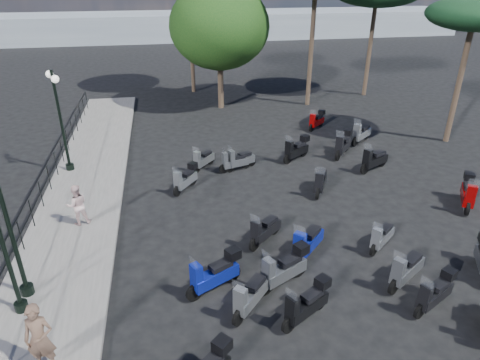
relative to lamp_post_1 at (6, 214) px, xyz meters
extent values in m
plane|color=black|center=(7.16, 1.43, -2.66)|extent=(120.00, 120.00, 0.00)
cube|color=#64615F|center=(0.66, 4.43, -2.59)|extent=(3.00, 30.00, 0.15)
cylinder|color=black|center=(-0.64, 0.81, -1.96)|extent=(0.04, 0.04, 1.10)
cylinder|color=black|center=(-0.64, 2.18, -1.96)|extent=(0.04, 0.04, 1.10)
cylinder|color=black|center=(-0.64, 3.55, -1.96)|extent=(0.04, 0.04, 1.10)
cylinder|color=black|center=(-0.64, 4.92, -1.96)|extent=(0.04, 0.04, 1.10)
cylinder|color=black|center=(-0.64, 6.28, -1.96)|extent=(0.04, 0.04, 1.10)
cylinder|color=black|center=(-0.64, 7.65, -1.96)|extent=(0.04, 0.04, 1.10)
cylinder|color=black|center=(-0.64, 9.02, -1.96)|extent=(0.04, 0.04, 1.10)
cylinder|color=black|center=(-0.64, 10.39, -1.96)|extent=(0.04, 0.04, 1.10)
cylinder|color=black|center=(-0.64, 11.76, -1.96)|extent=(0.04, 0.04, 1.10)
cylinder|color=black|center=(-0.64, 13.13, -1.96)|extent=(0.04, 0.04, 1.10)
cylinder|color=black|center=(-0.64, 14.50, -1.96)|extent=(0.04, 0.04, 1.10)
cylinder|color=black|center=(-0.64, 15.86, -1.96)|extent=(0.04, 0.04, 1.10)
cylinder|color=black|center=(-0.64, 17.23, -1.96)|extent=(0.04, 0.04, 1.10)
cube|color=black|center=(-0.64, 4.23, -1.43)|extent=(0.04, 26.00, 0.04)
cube|color=black|center=(-0.64, 4.23, -1.96)|extent=(0.04, 26.00, 0.04)
cylinder|color=black|center=(0.01, -0.63, -2.39)|extent=(0.33, 0.33, 0.25)
cylinder|color=black|center=(0.01, -0.63, -0.43)|extent=(0.11, 0.11, 4.17)
cylinder|color=black|center=(0.00, 0.00, -2.38)|extent=(0.35, 0.35, 0.26)
cylinder|color=black|center=(0.00, 0.00, -0.31)|extent=(0.12, 0.12, 4.41)
cylinder|color=black|center=(-0.22, 8.11, -2.38)|extent=(0.35, 0.35, 0.26)
cylinder|color=black|center=(-0.22, 8.11, -0.35)|extent=(0.12, 0.12, 4.34)
cylinder|color=black|center=(-0.22, 8.11, 1.66)|extent=(0.42, 0.91, 0.04)
sphere|color=white|center=(-0.41, 8.56, 1.55)|extent=(0.30, 0.30, 0.30)
sphere|color=white|center=(-0.02, 7.67, 1.55)|extent=(0.30, 0.30, 0.30)
imported|color=brown|center=(1.04, -2.62, -1.64)|extent=(0.68, 0.49, 1.75)
imported|color=beige|center=(0.88, 3.45, -1.78)|extent=(0.84, 0.73, 1.47)
cylinder|color=black|center=(5.48, -1.98, -2.42)|extent=(0.40, 0.44, 0.49)
cylinder|color=black|center=(6.29, -1.06, -2.42)|extent=(0.40, 0.44, 0.49)
cube|color=gray|center=(5.92, -1.48, -2.23)|extent=(1.15, 1.23, 0.35)
cube|color=black|center=(6.03, -1.35, -1.94)|extent=(0.64, 0.67, 0.14)
cube|color=gray|center=(5.53, -1.92, -1.94)|extent=(0.38, 0.37, 0.72)
plane|color=white|center=(5.49, -1.97, -1.48)|extent=(0.35, 0.32, 0.38)
cylinder|color=black|center=(4.46, -0.90, -2.41)|extent=(0.50, 0.34, 0.51)
cylinder|color=black|center=(5.60, -0.30, -2.41)|extent=(0.50, 0.34, 0.51)
cube|color=#0E1C93|center=(5.08, -0.58, -2.21)|extent=(1.40, 0.98, 0.36)
cube|color=black|center=(5.24, -0.49, -1.91)|extent=(0.72, 0.59, 0.15)
cube|color=#0E1C93|center=(4.54, -0.86, -1.91)|extent=(0.36, 0.39, 0.75)
plane|color=white|center=(4.48, -0.89, -1.43)|extent=(0.27, 0.40, 0.40)
cube|color=black|center=(5.62, -0.29, -1.72)|extent=(0.48, 0.47, 0.28)
cylinder|color=black|center=(4.30, 5.11, -2.44)|extent=(0.35, 0.42, 0.46)
cylinder|color=black|center=(4.99, 6.02, -2.44)|extent=(0.35, 0.42, 0.46)
cube|color=#9FA4AA|center=(4.68, 5.60, -2.26)|extent=(1.01, 1.18, 0.32)
cube|color=black|center=(4.77, 5.73, -2.00)|extent=(0.57, 0.63, 0.13)
cube|color=#9FA4AA|center=(4.35, 5.17, -2.00)|extent=(0.35, 0.34, 0.67)
plane|color=white|center=(4.31, 5.12, -1.57)|extent=(0.33, 0.28, 0.35)
cube|color=black|center=(5.00, 6.03, -1.82)|extent=(0.44, 0.44, 0.25)
cylinder|color=black|center=(5.24, 7.07, -2.44)|extent=(0.36, 0.40, 0.44)
cylinder|color=black|center=(5.95, 7.92, -2.44)|extent=(0.36, 0.40, 0.44)
cube|color=gray|center=(5.63, 7.53, -2.28)|extent=(1.01, 1.12, 0.31)
cube|color=black|center=(5.73, 7.65, -2.02)|extent=(0.57, 0.60, 0.13)
cube|color=gray|center=(5.29, 7.13, -2.02)|extent=(0.34, 0.33, 0.65)
plane|color=white|center=(5.25, 7.09, -1.60)|extent=(0.31, 0.28, 0.34)
cube|color=black|center=(4.86, -3.40, -1.75)|extent=(0.49, 0.49, 0.27)
cylinder|color=black|center=(6.66, -2.45, -2.42)|extent=(0.46, 0.34, 0.48)
cylinder|color=black|center=(7.68, -1.83, -2.42)|extent=(0.46, 0.34, 0.48)
cube|color=black|center=(7.21, -2.11, -2.24)|extent=(1.29, 0.97, 0.34)
cube|color=black|center=(7.36, -2.02, -1.96)|extent=(0.67, 0.57, 0.14)
cube|color=black|center=(6.72, -2.41, -1.96)|extent=(0.34, 0.37, 0.70)
plane|color=white|center=(6.67, -2.44, -1.51)|extent=(0.27, 0.37, 0.37)
cube|color=black|center=(7.70, -1.82, -1.78)|extent=(0.46, 0.45, 0.26)
cylinder|color=black|center=(7.60, -0.06, -2.40)|extent=(0.45, 0.46, 0.53)
cylinder|color=black|center=(8.53, 0.89, -2.40)|extent=(0.45, 0.46, 0.53)
cube|color=#0E1C93|center=(8.11, 0.45, -2.20)|extent=(1.28, 1.30, 0.38)
cube|color=black|center=(8.24, 0.59, -1.88)|extent=(0.71, 0.71, 0.16)
cube|color=#0E1C93|center=(7.66, 0.00, -1.88)|extent=(0.41, 0.41, 0.78)
plane|color=white|center=(7.62, -0.05, -1.38)|extent=(0.36, 0.36, 0.41)
cylinder|color=black|center=(6.52, 1.02, -2.43)|extent=(0.42, 0.39, 0.48)
cylinder|color=black|center=(7.40, 1.83, -2.43)|extent=(0.42, 0.39, 0.48)
cube|color=black|center=(7.00, 1.46, -2.25)|extent=(1.18, 1.12, 0.34)
cube|color=black|center=(7.12, 1.57, -1.97)|extent=(0.64, 0.62, 0.14)
cube|color=black|center=(6.58, 1.07, -1.97)|extent=(0.36, 0.37, 0.69)
plane|color=white|center=(6.54, 1.03, -1.52)|extent=(0.31, 0.33, 0.37)
cylinder|color=black|center=(6.68, 6.88, -2.43)|extent=(0.46, 0.27, 0.46)
cylinder|color=black|center=(7.74, 7.35, -2.43)|extent=(0.46, 0.27, 0.46)
cube|color=#4A4C51|center=(7.26, 7.14, -2.26)|extent=(1.27, 0.80, 0.33)
cube|color=black|center=(7.40, 7.20, -1.99)|extent=(0.64, 0.50, 0.13)
cube|color=#4A4C51|center=(6.76, 6.91, -1.99)|extent=(0.31, 0.35, 0.67)
plane|color=white|center=(6.70, 6.89, -1.56)|extent=(0.22, 0.36, 0.36)
cylinder|color=black|center=(10.09, -2.60, -2.43)|extent=(0.45, 0.30, 0.46)
cylinder|color=black|center=(11.12, -2.07, -2.43)|extent=(0.45, 0.30, 0.46)
cube|color=black|center=(10.65, -2.31, -2.26)|extent=(1.26, 0.86, 0.33)
cube|color=black|center=(10.79, -2.23, -1.99)|extent=(0.65, 0.52, 0.13)
cube|color=black|center=(10.16, -2.56, -1.99)|extent=(0.32, 0.35, 0.67)
plane|color=white|center=(10.11, -2.59, -1.56)|extent=(0.24, 0.36, 0.36)
cube|color=black|center=(11.14, -2.06, -1.82)|extent=(0.43, 0.42, 0.25)
cylinder|color=black|center=(6.40, -1.04, -2.40)|extent=(0.51, 0.34, 0.52)
cylinder|color=black|center=(7.55, -0.43, -2.40)|extent=(0.51, 0.34, 0.52)
cube|color=#4A4C51|center=(7.02, -0.71, -2.21)|extent=(1.41, 0.98, 0.37)
cube|color=black|center=(7.18, -0.63, -1.91)|extent=(0.73, 0.59, 0.15)
cube|color=#4A4C51|center=(6.48, -1.00, -1.91)|extent=(0.36, 0.40, 0.76)
plane|color=white|center=(6.42, -1.03, -1.42)|extent=(0.27, 0.40, 0.40)
cube|color=black|center=(7.57, -0.42, -1.71)|extent=(0.49, 0.48, 0.28)
cylinder|color=black|center=(10.14, 0.10, -2.45)|extent=(0.39, 0.34, 0.43)
cylinder|color=black|center=(10.97, 0.78, -2.45)|extent=(0.39, 0.34, 0.43)
cube|color=#9FA4AA|center=(10.59, 0.47, -2.29)|extent=(1.10, 0.98, 0.31)
cube|color=black|center=(10.71, 0.57, -2.03)|extent=(0.59, 0.55, 0.13)
cube|color=#9FA4AA|center=(10.19, 0.14, -2.03)|extent=(0.32, 0.33, 0.63)
plane|color=white|center=(10.15, 0.11, -1.63)|extent=(0.27, 0.31, 0.33)
cylinder|color=black|center=(6.40, 6.84, -2.45)|extent=(0.44, 0.21, 0.43)
cylinder|color=black|center=(7.43, 7.14, -2.45)|extent=(0.44, 0.21, 0.43)
cube|color=#4A4C51|center=(6.96, 7.00, -2.29)|extent=(1.21, 0.62, 0.31)
cube|color=black|center=(7.10, 7.05, -2.04)|extent=(0.59, 0.41, 0.13)
cube|color=#4A4C51|center=(6.47, 6.86, -2.04)|extent=(0.27, 0.31, 0.63)
plane|color=white|center=(6.42, 6.84, -1.63)|extent=(0.16, 0.35, 0.33)
cylinder|color=black|center=(9.41, 7.28, -2.42)|extent=(0.46, 0.37, 0.50)
cylinder|color=black|center=(10.42, 8.01, -2.42)|extent=(0.46, 0.37, 0.50)
cube|color=black|center=(9.96, 7.68, -2.23)|extent=(1.30, 1.07, 0.35)
cube|color=black|center=(10.10, 7.78, -1.94)|extent=(0.69, 0.61, 0.14)
cube|color=black|center=(9.48, 7.33, -1.94)|extent=(0.37, 0.39, 0.72)
plane|color=white|center=(9.43, 7.30, -1.47)|extent=(0.30, 0.37, 0.38)
cube|color=black|center=(10.44, 8.02, -1.75)|extent=(0.48, 0.47, 0.27)
cylinder|color=black|center=(9.89, -1.63, -2.41)|extent=(0.48, 0.36, 0.50)
cylinder|color=black|center=(10.94, -0.95, -2.41)|extent=(0.48, 0.36, 0.50)
cube|color=#4A4C51|center=(10.46, -1.26, -2.22)|extent=(1.33, 1.04, 0.36)
cube|color=black|center=(10.61, -1.16, -1.93)|extent=(0.70, 0.61, 0.15)
cube|color=#4A4C51|center=(9.96, -1.59, -1.93)|extent=(0.36, 0.39, 0.73)
plane|color=white|center=(9.90, -1.62, -1.46)|extent=(0.29, 0.38, 0.39)
cylinder|color=black|center=(9.65, 3.88, -2.42)|extent=(0.32, 0.48, 0.49)
cylinder|color=black|center=(10.23, 4.97, -2.42)|extent=(0.32, 0.48, 0.49)
cube|color=black|center=(9.96, 4.47, -2.23)|extent=(0.93, 1.34, 0.35)
cube|color=black|center=(10.05, 4.63, -1.95)|extent=(0.56, 0.69, 0.14)
cube|color=black|center=(9.69, 3.95, -1.95)|extent=(0.38, 0.34, 0.72)
plane|color=white|center=(9.66, 3.90, -1.48)|extent=(0.38, 0.25, 0.38)
cylinder|color=black|center=(11.83, 7.25, -2.40)|extent=(0.42, 0.47, 0.52)
cylinder|color=black|center=(12.67, 8.26, -2.40)|extent=(0.42, 0.47, 0.52)
cube|color=black|center=(12.28, 7.80, -2.21)|extent=(1.19, 1.33, 0.37)
cube|color=black|center=(12.40, 7.94, -1.90)|extent=(0.67, 0.71, 0.15)
cube|color=black|center=(11.89, 7.32, -1.90)|extent=(0.41, 0.39, 0.76)
plane|color=white|center=(11.84, 7.27, -1.41)|extent=(0.37, 0.33, 0.41)
cube|color=black|center=(12.68, 8.28, -1.70)|extent=(0.51, 0.51, 0.28)
cylinder|color=black|center=(11.89, 11.19, -2.44)|extent=(0.39, 0.37, 0.44)
cylinder|color=black|center=(12.71, 11.93, -2.44)|extent=(0.39, 0.37, 0.44)
cube|color=#8F0405|center=(12.33, 11.59, -2.28)|extent=(1.09, 1.04, 0.31)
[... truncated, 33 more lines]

